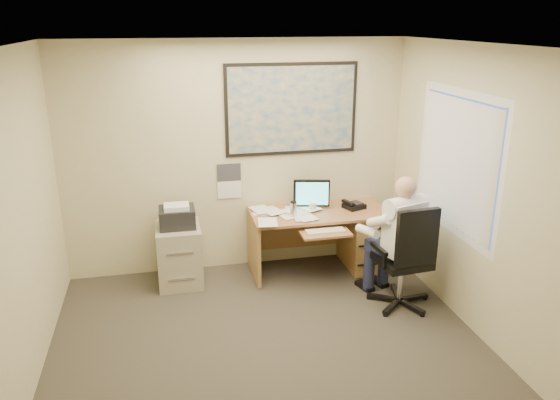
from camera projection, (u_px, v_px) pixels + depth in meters
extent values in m
cube|color=#37332B|center=(278.00, 372.00, 4.70)|extent=(4.00, 4.50, 0.00)
cube|color=white|center=(278.00, 48.00, 3.85)|extent=(4.00, 4.50, 0.00)
cube|color=beige|center=(237.00, 158.00, 6.36)|extent=(4.00, 0.00, 2.70)
cube|color=beige|center=(3.00, 249.00, 3.86)|extent=(0.00, 4.50, 2.70)
cube|color=beige|center=(505.00, 208.00, 4.69)|extent=(0.00, 4.50, 2.70)
cube|color=#A86F48|center=(319.00, 213.00, 6.39)|extent=(1.60, 0.75, 0.03)
cube|color=#AC8046|center=(364.00, 238.00, 6.63)|extent=(0.45, 0.70, 0.70)
cube|color=#AC8046|center=(254.00, 248.00, 6.35)|extent=(0.04, 0.70, 0.70)
cube|color=#AC8046|center=(311.00, 225.00, 6.80)|extent=(1.55, 0.03, 0.55)
cylinder|color=black|center=(311.00, 207.00, 6.51)|extent=(0.17, 0.17, 0.02)
cube|color=black|center=(312.00, 193.00, 6.43)|extent=(0.43, 0.14, 0.32)
cube|color=#50CFDA|center=(312.00, 194.00, 6.41)|extent=(0.37, 0.09, 0.28)
cube|color=#A86F48|center=(325.00, 233.00, 5.99)|extent=(0.55, 0.30, 0.02)
cube|color=beige|center=(325.00, 231.00, 5.98)|extent=(0.43, 0.14, 0.02)
cube|color=black|center=(354.00, 206.00, 6.49)|extent=(0.28, 0.26, 0.06)
cylinder|color=silver|center=(293.00, 210.00, 6.19)|extent=(0.08, 0.08, 0.17)
cylinder|color=white|center=(313.00, 207.00, 6.38)|extent=(0.08, 0.08, 0.10)
cube|color=white|center=(282.00, 213.00, 6.29)|extent=(0.60, 0.56, 0.03)
cube|color=#1E4C93|center=(292.00, 109.00, 6.30)|extent=(1.56, 0.03, 1.06)
cube|color=white|center=(229.00, 181.00, 6.41)|extent=(0.28, 0.01, 0.42)
cube|color=#A69E86|center=(179.00, 254.00, 6.21)|extent=(0.49, 0.59, 0.69)
cube|color=black|center=(177.00, 217.00, 6.07)|extent=(0.39, 0.35, 0.22)
cube|color=white|center=(176.00, 207.00, 6.01)|extent=(0.28, 0.22, 0.05)
cylinder|color=silver|center=(400.00, 281.00, 5.75)|extent=(0.06, 0.06, 0.43)
cube|color=black|center=(402.00, 261.00, 5.68)|extent=(0.53, 0.53, 0.07)
cube|color=black|center=(413.00, 238.00, 5.34)|extent=(0.45, 0.10, 0.59)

